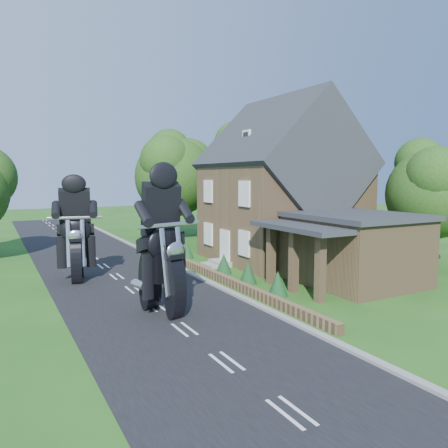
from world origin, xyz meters
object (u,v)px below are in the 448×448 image
motorcycle_follow (77,265)px  house (282,191)px  motorcycle_lead (162,292)px  garden_wall (199,268)px  annex (352,247)px

motorcycle_follow → house: bearing=-168.7°
house → motorcycle_lead: bearing=-146.2°
garden_wall → annex: 8.19m
annex → motorcycle_follow: bearing=149.9°
motorcycle_lead → annex: bearing=166.2°
annex → motorcycle_follow: 13.70m
house → annex: (-0.62, -6.80, -2.58)m
house → motorcycle_follow: (-12.45, 0.05, -3.55)m
annex → motorcycle_lead: 9.99m
motorcycle_lead → motorcycle_follow: size_ratio=1.08×
annex → motorcycle_lead: size_ratio=3.82×
annex → house: bearing=84.8°
house → motorcycle_follow: size_ratio=5.98×
motorcycle_follow → annex: bearing=161.4°
motorcycle_follow → garden_wall: bearing=-178.0°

